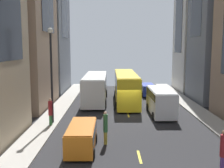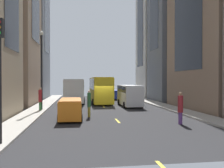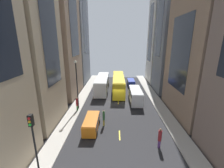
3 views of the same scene
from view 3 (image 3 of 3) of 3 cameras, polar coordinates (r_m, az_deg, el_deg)
The scene contains 23 objects.
ground_plane at distance 28.91m, azimuth 2.39°, elevation -6.83°, with size 40.77×40.77×0.00m, color #28282B.
sidewalk_west at distance 29.67m, azimuth -12.04°, elevation -6.41°, with size 2.08×44.00×0.15m, color #B2ADA3.
sidewalk_east at distance 29.93m, azimuth 16.70°, elevation -6.55°, with size 2.08×44.00×0.15m, color #B2ADA3.
lane_stripe_1 at distance 19.66m, azimuth 2.89°, elevation -18.79°, with size 0.16×2.00×0.01m, color yellow.
lane_stripe_2 at distance 28.90m, azimuth 2.39°, elevation -6.81°, with size 0.16×2.00×0.01m, color yellow.
lane_stripe_3 at distance 38.79m, azimuth 2.16°, elevation -0.78°, with size 0.16×2.00×0.01m, color yellow.
lane_stripe_4 at distance 48.94m, azimuth 2.02°, elevation 2.78°, with size 0.16×2.00×0.01m, color yellow.
building_west_1 at distance 22.55m, azimuth -31.78°, elevation 17.75°, with size 7.55×8.04×25.58m.
building_west_2 at distance 34.12m, azimuth -23.82°, elevation 27.04°, with size 10.08×10.06×36.90m.
building_west_3 at distance 43.95m, azimuth -14.78°, elevation 24.57°, with size 6.45×10.08×36.21m.
building_east_1 at distance 25.80m, azimuth 32.02°, elevation 9.71°, with size 7.70×11.81×18.90m.
building_east_2 at distance 36.63m, azimuth 24.17°, elevation 24.88°, with size 7.37×7.38×35.31m.
building_east_3 at distance 44.29m, azimuth 20.45°, elevation 17.42°, with size 9.29×7.32×26.04m.
city_bus_white at distance 34.53m, azimuth -3.73°, elevation 0.53°, with size 2.80×11.04×3.35m.
streetcar_yellow at distance 34.24m, azimuth 2.47°, elevation 0.61°, with size 2.70×12.61×3.59m.
delivery_van_white at distance 28.59m, azimuth 8.90°, elevation -4.02°, with size 2.25×6.16×2.58m.
car_blue_0 at distance 39.29m, azimuth 7.19°, elevation 0.70°, with size 1.92×4.30×1.55m.
car_orange_1 at distance 20.40m, azimuth -7.80°, elevation -14.31°, with size 1.88×4.48×1.65m.
pedestrian_waiting_curb at distance 17.90m, azimuth 17.63°, elevation -18.74°, with size 0.38×0.38×2.33m.
pedestrian_walking_far at distance 25.41m, azimuth -13.11°, elevation -7.19°, with size 0.35×0.35×2.31m.
pedestrian_crossing_near at distance 20.92m, azimuth -3.15°, elevation -12.48°, with size 0.31×0.31×2.32m.
traffic_light_near_corner at distance 13.40m, azimuth -27.62°, elevation -17.28°, with size 0.32×0.44×5.94m.
streetlamp_near at distance 24.99m, azimuth -13.16°, elevation 1.27°, with size 0.44×0.44×8.12m.
Camera 3 is at (-0.54, -26.63, 11.23)m, focal length 24.17 mm.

